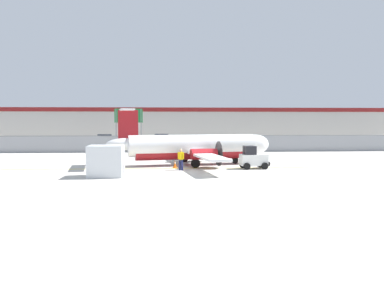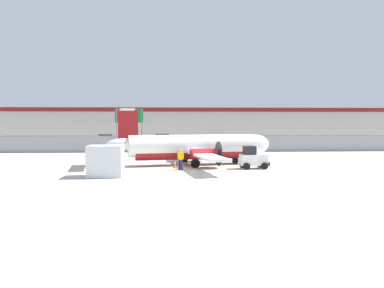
# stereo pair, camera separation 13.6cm
# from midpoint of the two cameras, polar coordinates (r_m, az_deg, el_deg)

# --- Properties ---
(ground_plane) EXTENTS (140.00, 140.00, 0.01)m
(ground_plane) POSITION_cam_midpoint_polar(r_m,az_deg,el_deg) (31.13, 1.64, -3.69)
(ground_plane) COLOR #BCB7AD
(perimeter_fence) EXTENTS (98.00, 0.10, 2.10)m
(perimeter_fence) POSITION_cam_midpoint_polar(r_m,az_deg,el_deg) (46.92, -0.04, 0.12)
(perimeter_fence) COLOR gray
(perimeter_fence) RESTS_ON ground
(parking_lot_strip) EXTENTS (98.00, 17.00, 0.12)m
(parking_lot_strip) POSITION_cam_midpoint_polar(r_m,az_deg,el_deg) (58.45, -0.68, -0.23)
(parking_lot_strip) COLOR #38383A
(parking_lot_strip) RESTS_ON ground
(background_building) EXTENTS (91.00, 8.10, 6.50)m
(background_building) POSITION_cam_midpoint_polar(r_m,az_deg,el_deg) (76.80, -1.31, 3.06)
(background_building) COLOR beige
(background_building) RESTS_ON ground
(commuter_airplane) EXTENTS (14.87, 16.03, 4.92)m
(commuter_airplane) POSITION_cam_midpoint_polar(r_m,az_deg,el_deg) (33.41, 0.66, -0.44)
(commuter_airplane) COLOR white
(commuter_airplane) RESTS_ON ground
(baggage_tug) EXTENTS (2.41, 1.55, 1.88)m
(baggage_tug) POSITION_cam_midpoint_polar(r_m,az_deg,el_deg) (31.09, 9.38, -2.17)
(baggage_tug) COLOR silver
(baggage_tug) RESTS_ON ground
(ground_crew_worker) EXTENTS (0.52, 0.46, 1.70)m
(ground_crew_worker) POSITION_cam_midpoint_polar(r_m,az_deg,el_deg) (29.73, -1.61, -2.19)
(ground_crew_worker) COLOR #191E4C
(ground_crew_worker) RESTS_ON ground
(cargo_container) EXTENTS (2.44, 2.02, 2.20)m
(cargo_container) POSITION_cam_midpoint_polar(r_m,az_deg,el_deg) (27.10, -12.88, -2.53)
(cargo_container) COLOR silver
(cargo_container) RESTS_ON ground
(traffic_cone_near_left) EXTENTS (0.36, 0.36, 0.64)m
(traffic_cone_near_left) POSITION_cam_midpoint_polar(r_m,az_deg,el_deg) (36.62, 5.43, -2.13)
(traffic_cone_near_left) COLOR orange
(traffic_cone_near_left) RESTS_ON ground
(traffic_cone_near_right) EXTENTS (0.36, 0.36, 0.64)m
(traffic_cone_near_right) POSITION_cam_midpoint_polar(r_m,az_deg,el_deg) (33.48, 8.09, -2.68)
(traffic_cone_near_right) COLOR orange
(traffic_cone_near_right) RESTS_ON ground
(traffic_cone_far_left) EXTENTS (0.36, 0.36, 0.64)m
(traffic_cone_far_left) POSITION_cam_midpoint_polar(r_m,az_deg,el_deg) (31.36, -2.52, -3.07)
(traffic_cone_far_left) COLOR orange
(traffic_cone_far_left) RESTS_ON ground
(parked_car_0) EXTENTS (4.35, 2.33, 1.58)m
(parked_car_0) POSITION_cam_midpoint_polar(r_m,az_deg,el_deg) (63.36, -13.09, 0.72)
(parked_car_0) COLOR red
(parked_car_0) RESTS_ON parking_lot_strip
(parked_car_1) EXTENTS (4.35, 2.34, 1.58)m
(parked_car_1) POSITION_cam_midpoint_polar(r_m,az_deg,el_deg) (63.92, -4.58, 0.83)
(parked_car_1) COLOR silver
(parked_car_1) RESTS_ON parking_lot_strip
(parked_car_2) EXTENTS (4.27, 2.14, 1.58)m
(parked_car_2) POSITION_cam_midpoint_polar(r_m,az_deg,el_deg) (55.28, 3.57, 0.41)
(parked_car_2) COLOR #B28C19
(parked_car_2) RESTS_ON parking_lot_strip
(parked_car_3) EXTENTS (4.21, 2.01, 1.58)m
(parked_car_3) POSITION_cam_midpoint_polar(r_m,az_deg,el_deg) (57.45, 12.02, 0.46)
(parked_car_3) COLOR #B28C19
(parked_car_3) RESTS_ON parking_lot_strip
(highway_sign) EXTENTS (3.60, 0.14, 5.50)m
(highway_sign) POSITION_cam_midpoint_polar(r_m,az_deg,el_deg) (48.97, -9.49, 3.76)
(highway_sign) COLOR slate
(highway_sign) RESTS_ON ground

